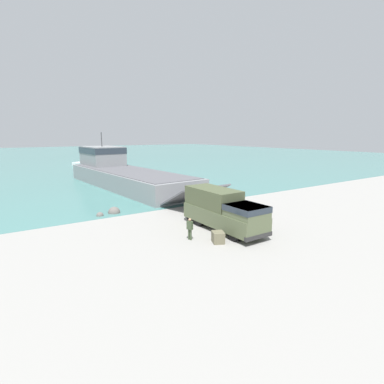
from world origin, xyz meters
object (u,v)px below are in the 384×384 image
(military_truck, at_px, (223,210))
(moored_boat_c, at_px, (103,163))
(soldier_on_ramp, at_px, (190,227))
(mooring_bollard, at_px, (233,197))
(landing_craft, at_px, (121,172))
(moored_boat_a, at_px, (86,162))
(cargo_crate, at_px, (218,237))

(military_truck, relative_size, moored_boat_c, 1.03)
(soldier_on_ramp, height_order, mooring_bollard, soldier_on_ramp)
(moored_boat_c, height_order, mooring_bollard, moored_boat_c)
(military_truck, height_order, soldier_on_ramp, military_truck)
(landing_craft, bearing_deg, military_truck, -96.86)
(landing_craft, distance_m, mooring_bollard, 19.63)
(soldier_on_ramp, distance_m, mooring_bollard, 14.01)
(mooring_bollard, bearing_deg, moored_boat_c, 90.19)
(landing_craft, xyz_separation_m, soldier_on_ramp, (-4.68, -26.61, -1.06))
(military_truck, bearing_deg, landing_craft, 177.34)
(moored_boat_a, xyz_separation_m, cargo_crate, (-6.89, -63.65, -0.16))
(military_truck, xyz_separation_m, cargo_crate, (-2.25, -2.27, -1.26))
(military_truck, xyz_separation_m, moored_boat_c, (7.56, 56.15, -0.93))
(military_truck, height_order, cargo_crate, military_truck)
(military_truck, bearing_deg, mooring_bollard, 134.10)
(military_truck, distance_m, cargo_crate, 3.43)
(landing_craft, xyz_separation_m, moored_boat_c, (6.50, 30.18, -1.27))
(military_truck, bearing_deg, moored_boat_c, 172.00)
(soldier_on_ramp, distance_m, moored_boat_a, 62.57)
(mooring_bollard, xyz_separation_m, cargo_crate, (-9.97, -9.84, -0.12))
(mooring_bollard, distance_m, cargo_crate, 14.01)
(soldier_on_ramp, bearing_deg, mooring_bollard, -161.16)
(military_truck, height_order, moored_boat_a, military_truck)
(landing_craft, bearing_deg, cargo_crate, -101.20)
(moored_boat_a, bearing_deg, soldier_on_ramp, 147.70)
(military_truck, xyz_separation_m, soldier_on_ramp, (-3.63, -0.64, -0.72))
(landing_craft, distance_m, moored_boat_a, 35.61)
(cargo_crate, bearing_deg, moored_boat_a, 83.82)
(moored_boat_a, bearing_deg, landing_craft, 149.51)
(moored_boat_a, height_order, moored_boat_c, moored_boat_c)
(soldier_on_ramp, distance_m, cargo_crate, 2.20)
(moored_boat_c, bearing_deg, landing_craft, -135.58)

